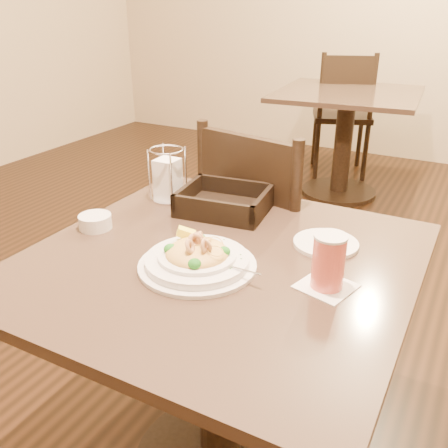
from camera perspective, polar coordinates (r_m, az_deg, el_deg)
The scene contains 10 objects.
main_table at distance 1.33m, azimuth -0.42°, elevation -12.34°, with size 0.90×0.90×0.72m.
background_table at distance 3.53m, azimuth 13.65°, elevation 10.89°, with size 0.97×0.97×0.72m.
dining_chair_near at distance 1.77m, azimuth 4.94°, elevation -2.19°, with size 0.49×0.49×0.93m.
dining_chair_far at distance 3.96m, azimuth 13.44°, elevation 12.45°, with size 0.54×0.54×0.93m.
pasta_bowl at distance 1.16m, azimuth -3.08°, elevation -3.89°, with size 0.31×0.28×0.09m.
drink_glass at distance 1.09m, azimuth 11.85°, elevation -4.26°, with size 0.14×0.14×0.12m.
bread_basket at distance 1.46m, azimuth 0.04°, elevation 2.34°, with size 0.27×0.23×0.07m.
napkin_caddy at distance 1.53m, azimuth -6.44°, elevation 5.24°, with size 0.10×0.10×0.16m.
side_plate at distance 1.29m, azimuth 11.55°, elevation -2.20°, with size 0.16×0.16×0.01m, color white.
butter_ramekin at distance 1.39m, azimuth -14.50°, elevation 0.26°, with size 0.09×0.09×0.04m, color white.
Camera 1 is at (0.51, -0.93, 1.29)m, focal length 40.00 mm.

